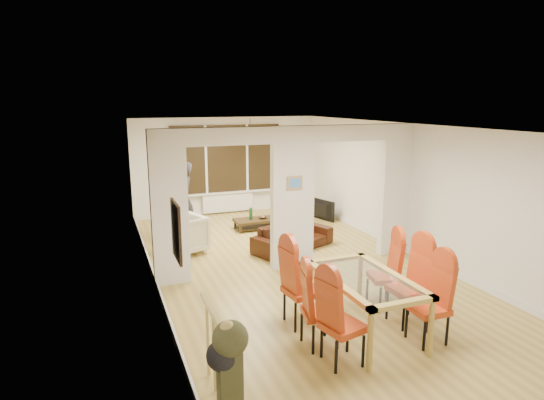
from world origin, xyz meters
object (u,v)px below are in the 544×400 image
dining_chair_la (343,320)px  coffee_table (257,224)px  dining_chair_rc (385,273)px  bowl (263,217)px  dining_chair_ra (428,302)px  television (319,210)px  person (184,200)px  armchair (181,235)px  dining_chair_lb (320,307)px  sofa (293,237)px  dining_chair_rb (408,284)px  dining_table (364,305)px  dining_chair_lc (303,285)px  bottle (251,213)px

dining_chair_la → coffee_table: 5.84m
dining_chair_rc → bowl: dining_chair_rc is taller
coffee_table → dining_chair_ra: bearing=-87.0°
dining_chair_rc → television: dining_chair_rc is taller
dining_chair_rc → person: bearing=129.7°
dining_chair_ra → armchair: dining_chair_ra is taller
armchair → person: size_ratio=0.50×
dining_chair_lb → sofa: (1.22, 3.62, -0.26)m
bowl → dining_chair_ra: bearing=-88.3°
person → dining_chair_rb: bearing=40.5°
dining_chair_ra → dining_table: bearing=142.4°
dining_chair_rc → sofa: (-0.19, 2.97, -0.27)m
dining_table → television: (2.09, 5.47, -0.13)m
dining_chair_rb → bowl: 5.20m
dining_chair_rc → dining_chair_lc: bearing=-162.8°
television → bowl: bearing=83.4°
armchair → bowl: size_ratio=4.28×
dining_chair_lb → armchair: 4.30m
dining_chair_rb → coffee_table: size_ratio=1.03×
dining_table → dining_chair_la: bearing=-140.1°
dining_chair_rb → bowl: bearing=89.5°
dining_chair_lb → dining_chair_rb: (1.40, 0.10, 0.05)m
dining_chair_rc → bottle: dining_chair_rc is taller
sofa → coffee_table: 1.70m
dining_chair_rb → dining_chair_rc: 0.56m
dining_chair_lc → bottle: dining_chair_lc is taller
dining_chair_rc → television: size_ratio=1.16×
dining_chair_lb → dining_chair_lc: size_ratio=0.90×
sofa → bowl: 1.66m
dining_chair_la → dining_chair_rb: 1.43m
bottle → dining_chair_ra: bearing=-85.3°
dining_chair_la → person: person is taller
dining_table → sofa: bearing=81.7°
sofa → armchair: armchair is taller
dining_table → sofa: (0.52, 3.54, -0.13)m
dining_chair_ra → bowl: 5.70m
dining_table → dining_chair_ra: 0.81m
dining_chair_rc → person: 5.04m
dining_table → person: 5.34m
dining_chair_rb → dining_table: bearing=178.3°
television → dining_chair_la: bearing=139.7°
dining_chair_rc → sofa: dining_chair_rc is taller
armchair → bowl: bearing=96.4°
dining_table → dining_chair_lb: 0.71m
dining_chair_ra → person: person is taller
dining_chair_lb → bowl: 5.41m
dining_chair_rb → bowl: dining_chair_rb is taller
dining_chair_lc → coffee_table: 4.84m
armchair → dining_chair_rc: bearing=13.6°
dining_chair_lb → dining_chair_rc: dining_chair_rc is taller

